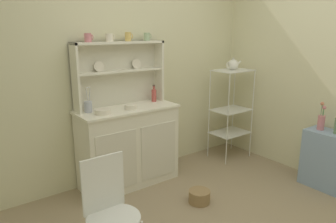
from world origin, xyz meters
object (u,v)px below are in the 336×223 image
Objects in this scene: hutch_cabinet at (129,145)px; bowl_mixing_large at (103,111)px; side_shelf_blue at (328,160)px; jam_bottle at (154,95)px; utensil_jar at (88,106)px; floor_basket at (199,196)px; porcelain_teapot at (233,65)px; bakers_rack at (231,104)px; wire_chair at (109,206)px; cup_rose_0 at (88,38)px; flower_vase at (321,120)px; hutch_shelf_unit at (118,69)px.

bowl_mixing_large is (-0.32, -0.07, 0.44)m from hutch_cabinet.
hutch_cabinet is at bearing 140.70° from side_shelf_blue.
utensil_jar is at bearing -179.38° from jam_bottle.
side_shelf_blue is at bearing -23.74° from floor_basket.
porcelain_teapot is (1.46, -0.14, 0.79)m from hutch_cabinet.
bakers_rack is at bearing -11.88° from jam_bottle.
porcelain_teapot reaches higher than bakers_rack.
utensil_jar reaches higher than wire_chair.
floor_basket is 1.90m from cup_rose_0.
flower_vase is at bearing -79.90° from bakers_rack.
cup_rose_0 reaches higher than jam_bottle.
bowl_mixing_large is (-1.97, 1.28, 0.58)m from side_shelf_blue.
porcelain_teapot is at bearing -180.00° from bakers_rack.
wire_chair is at bearing -134.83° from jam_bottle.
hutch_cabinet reaches higher than wire_chair.
porcelain_teapot is at bearing -5.35° from hutch_cabinet.
jam_bottle is (0.06, 0.86, 0.88)m from floor_basket.
bakers_rack is at bearing -6.58° from utensil_jar.
porcelain_teapot reaches higher than utensil_jar.
cup_rose_0 reaches higher than wire_chair.
side_shelf_blue is at bearing -34.89° from utensil_jar.
jam_bottle is at bearing -10.98° from hutch_shelf_unit.
flower_vase is (1.31, -0.46, 0.67)m from floor_basket.
bakers_rack is at bearing -11.63° from hutch_shelf_unit.
bowl_mixing_large is (-0.66, 0.70, 0.83)m from floor_basket.
hutch_shelf_unit is 0.54m from bowl_mixing_large.
hutch_shelf_unit is 1.56m from floor_basket.
porcelain_teapot is at bearing 100.17° from flower_vase.
floor_basket is at bearing -93.81° from jam_bottle.
side_shelf_blue is (1.65, -1.52, -0.95)m from hutch_shelf_unit.
bakers_rack is at bearing -8.20° from cup_rose_0.
flower_vase is (1.99, -1.36, -0.86)m from cup_rose_0.
bowl_mixing_large is at bearing 72.46° from wire_chair.
porcelain_teapot reaches higher than jam_bottle.
porcelain_teapot is (-0.00, -0.00, 0.51)m from bakers_rack.
hutch_shelf_unit is 3.30× the size of flower_vase.
jam_bottle is 0.80m from utensil_jar.
hutch_cabinet is 1.07× the size of hutch_shelf_unit.
hutch_cabinet is at bearing 143.26° from flower_vase.
flower_vase is at bearing 3.37° from wire_chair.
utensil_jar is at bearing -144.44° from cup_rose_0.
jam_bottle is (1.17, 1.18, 0.42)m from wire_chair.
bakers_rack reaches higher than side_shelf_blue.
hutch_cabinet is at bearing -90.00° from hutch_shelf_unit.
wire_chair is 1.30m from utensil_jar.
side_shelf_blue is 2.45m from wire_chair.
cup_rose_0 is (0.44, 1.22, 1.07)m from wire_chair.
hutch_shelf_unit reaches higher than hutch_cabinet.
jam_bottle is at bearing -2.80° from cup_rose_0.
wire_chair is 1.68m from cup_rose_0.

